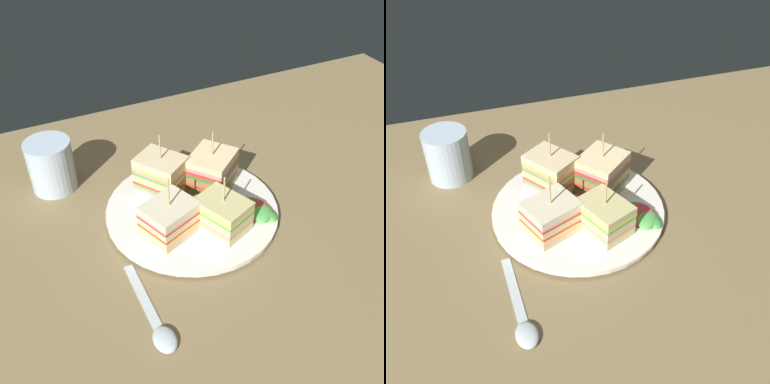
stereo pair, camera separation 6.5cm
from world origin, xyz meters
TOP-DOWN VIEW (x-y plane):
  - ground_plane at (0.00, 0.00)cm, footprint 129.48×71.26cm
  - plate at (0.00, 0.00)cm, footprint 25.38×25.38cm
  - sandwich_wedge_0 at (2.04, -5.43)cm, footprint 7.46×8.35cm
  - sandwich_wedge_1 at (4.84, 3.23)cm, footprint 9.07×8.92cm
  - sandwich_wedge_2 at (-2.55, 5.23)cm, footprint 8.14×8.60cm
  - sandwich_wedge_3 at (-4.85, -3.20)cm, footprint 8.45×7.74cm
  - chip_pile at (-0.04, -1.22)cm, footprint 7.72×6.74cm
  - salad_garnish at (7.51, -4.97)cm, footprint 7.16×7.06cm
  - spoon at (-12.03, -16.38)cm, footprint 2.68×14.36cm
  - drinking_glass at (-16.86, 15.46)cm, footprint 7.06×7.06cm

SIDE VIEW (x-z plane):
  - ground_plane at x=0.00cm, z-range -1.80..0.00cm
  - spoon at x=-12.03cm, z-range -0.09..0.91cm
  - plate at x=0.00cm, z-range 0.13..1.40cm
  - salad_garnish at x=7.51cm, z-range 1.18..2.53cm
  - chip_pile at x=-0.04cm, z-range 1.30..3.50cm
  - drinking_glass at x=-16.86cm, z-range -0.61..7.67cm
  - sandwich_wedge_0 at x=2.04cm, z-range -0.71..8.04cm
  - sandwich_wedge_3 at x=-4.85cm, z-range -0.93..8.36cm
  - sandwich_wedge_1 at x=4.84cm, z-range -0.72..9.22cm
  - sandwich_wedge_2 at x=-2.55cm, z-range -0.69..9.56cm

